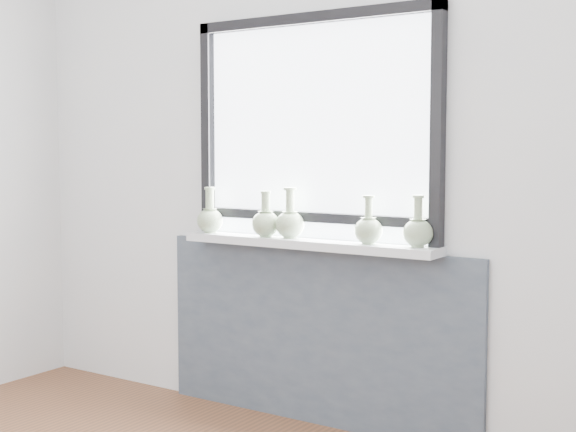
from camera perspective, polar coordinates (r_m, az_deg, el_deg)
The scene contains 9 objects.
back_wall at distance 3.81m, azimuth 2.16°, elevation 4.47°, with size 3.60×0.02×2.60m, color silver.
apron_panel at distance 3.89m, azimuth 1.88°, elevation -8.46°, with size 1.70×0.03×0.86m, color #4C5562.
windowsill at distance 3.75m, azimuth 1.34°, elevation -1.96°, with size 1.32×0.18×0.04m, color silver.
window at distance 3.78m, azimuth 1.87°, elevation 6.61°, with size 1.30×0.06×1.05m.
vase_a at distance 4.05m, azimuth -5.57°, elevation -0.16°, with size 0.13×0.13×0.23m.
vase_b at distance 3.84m, azimuth -1.61°, elevation -0.41°, with size 0.14×0.14×0.22m.
vase_c at distance 3.79m, azimuth 0.13°, elevation -0.43°, with size 0.14×0.14×0.24m.
vase_d at distance 3.57m, azimuth 5.73°, elevation -0.90°, with size 0.13×0.13×0.22m.
vase_e at distance 3.48m, azimuth 9.22°, elevation -1.03°, with size 0.13×0.13×0.22m.
Camera 1 is at (1.97, -1.45, 1.32)m, focal length 50.00 mm.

